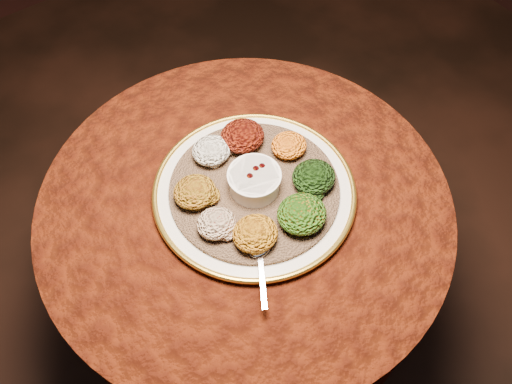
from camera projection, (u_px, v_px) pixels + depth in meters
table at (246, 241)px, 1.46m from camera, size 0.96×0.96×0.73m
platter at (254, 192)px, 1.31m from camera, size 0.55×0.55×0.02m
injera at (254, 189)px, 1.30m from camera, size 0.46×0.46×0.01m
stew_bowl at (254, 180)px, 1.27m from camera, size 0.12×0.12×0.05m
spoon at (260, 255)px, 1.19m from camera, size 0.10×0.13×0.01m
portion_ayib at (211, 151)px, 1.33m from camera, size 0.09×0.09×0.04m
portion_kitfo at (242, 136)px, 1.35m from camera, size 0.11×0.10×0.05m
portion_tikil at (289, 145)px, 1.34m from camera, size 0.09×0.08×0.04m
portion_gomen at (314, 177)px, 1.28m from camera, size 0.10×0.10×0.05m
portion_mixveg at (302, 214)px, 1.23m from camera, size 0.11×0.10×0.05m
portion_kik at (255, 234)px, 1.20m from camera, size 0.10×0.09×0.05m
portion_timatim at (216, 223)px, 1.22m from camera, size 0.09×0.08×0.04m
portion_shiro at (195, 192)px, 1.26m from camera, size 0.10×0.09×0.05m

